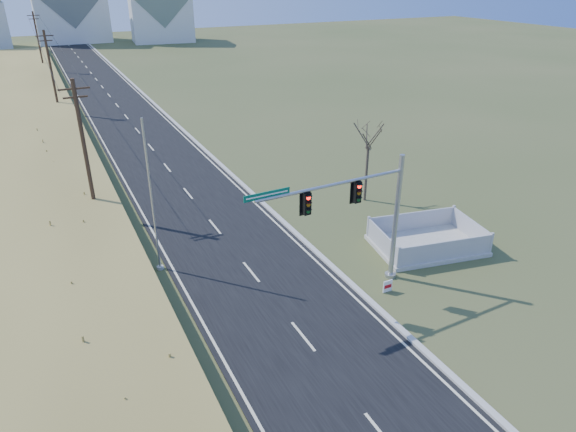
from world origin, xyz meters
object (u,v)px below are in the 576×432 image
at_px(traffic_signal_mast, 367,212).
at_px(fence_enclosure, 427,243).
at_px(open_sign, 388,286).
at_px(bare_tree, 369,134).
at_px(flagpole, 154,214).

distance_m(traffic_signal_mast, fence_enclosure, 7.15).
height_order(open_sign, bare_tree, bare_tree).
relative_size(fence_enclosure, bare_tree, 1.12).
height_order(traffic_signal_mast, flagpole, flagpole).
bearing_deg(flagpole, fence_enclosure, -17.05).
bearing_deg(traffic_signal_mast, open_sign, -53.83).
bearing_deg(fence_enclosure, open_sign, -139.87).
bearing_deg(traffic_signal_mast, fence_enclosure, 14.90).
height_order(traffic_signal_mast, bare_tree, traffic_signal_mast).
xyz_separation_m(traffic_signal_mast, bare_tree, (6.30, 9.12, 0.62)).
relative_size(traffic_signal_mast, bare_tree, 1.43).
relative_size(traffic_signal_mast, open_sign, 13.03).
bearing_deg(traffic_signal_mast, bare_tree, 53.00).
bearing_deg(open_sign, flagpole, 142.58).
distance_m(traffic_signal_mast, flagpole, 10.96).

